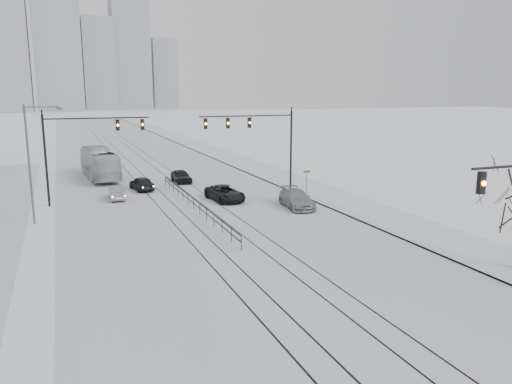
% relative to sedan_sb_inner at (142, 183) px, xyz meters
% --- Properties ---
extents(road, '(22.00, 260.00, 0.02)m').
position_rel_sedan_sb_inner_xyz_m(road, '(2.78, 19.75, -0.70)').
color(road, silver).
rests_on(road, ground).
extents(sidewalk_east, '(5.00, 260.00, 0.16)m').
position_rel_sedan_sb_inner_xyz_m(sidewalk_east, '(16.28, 19.75, -0.63)').
color(sidewalk_east, silver).
rests_on(sidewalk_east, ground).
extents(curb, '(0.10, 260.00, 0.12)m').
position_rel_sedan_sb_inner_xyz_m(curb, '(13.83, 19.75, -0.65)').
color(curb, gray).
rests_on(curb, ground).
extents(tram_rails, '(5.30, 180.00, 0.01)m').
position_rel_sedan_sb_inner_xyz_m(tram_rails, '(2.78, -0.25, -0.69)').
color(tram_rails, black).
rests_on(tram_rails, ground).
extents(skyline, '(96.00, 48.00, 72.00)m').
position_rel_sedan_sb_inner_xyz_m(skyline, '(7.80, 233.38, 29.93)').
color(skyline, '#969AA4').
rests_on(skyline, ground).
extents(traffic_mast_ne, '(9.60, 0.37, 8.00)m').
position_rel_sedan_sb_inner_xyz_m(traffic_mast_ne, '(10.93, -5.26, 5.05)').
color(traffic_mast_ne, black).
rests_on(traffic_mast_ne, ground).
extents(traffic_mast_nw, '(9.10, 0.37, 8.00)m').
position_rel_sedan_sb_inner_xyz_m(traffic_mast_nw, '(-5.74, -4.25, 4.86)').
color(traffic_mast_nw, black).
rests_on(traffic_mast_nw, ground).
extents(street_light_west, '(2.73, 0.25, 9.00)m').
position_rel_sedan_sb_inner_xyz_m(street_light_west, '(-9.42, -10.25, 4.50)').
color(street_light_west, '#595B60').
rests_on(street_light_west, ground).
extents(median_fence, '(0.06, 24.00, 1.00)m').
position_rel_sedan_sb_inner_xyz_m(median_fence, '(2.78, -10.25, -0.18)').
color(median_fence, black).
rests_on(median_fence, ground).
extents(street_sign, '(0.70, 0.06, 2.40)m').
position_rel_sedan_sb_inner_xyz_m(street_sign, '(14.58, -8.25, 0.89)').
color(street_sign, '#595B60').
rests_on(street_sign, ground).
extents(sedan_sb_inner, '(2.29, 4.38, 1.42)m').
position_rel_sedan_sb_inner_xyz_m(sedan_sb_inner, '(0.00, 0.00, 0.00)').
color(sedan_sb_inner, black).
rests_on(sedan_sb_inner, ground).
extents(sedan_sb_outer, '(1.31, 3.70, 1.22)m').
position_rel_sedan_sb_inner_xyz_m(sedan_sb_outer, '(-2.90, -3.66, -0.10)').
color(sedan_sb_outer, gray).
rests_on(sedan_sb_outer, ground).
extents(sedan_nb_front, '(2.97, 5.29, 1.40)m').
position_rel_sedan_sb_inner_xyz_m(sedan_nb_front, '(6.38, -7.82, -0.01)').
color(sedan_nb_front, black).
rests_on(sedan_nb_front, ground).
extents(sedan_nb_right, '(2.72, 5.42, 1.51)m').
position_rel_sedan_sb_inner_xyz_m(sedan_nb_right, '(11.31, -12.74, 0.04)').
color(sedan_nb_right, '#95989C').
rests_on(sedan_nb_right, ground).
extents(sedan_nb_far, '(1.85, 4.17, 1.39)m').
position_rel_sedan_sb_inner_xyz_m(sedan_nb_far, '(4.78, 2.99, -0.02)').
color(sedan_nb_far, black).
rests_on(sedan_nb_far, ground).
extents(box_truck, '(3.69, 12.41, 3.41)m').
position_rel_sedan_sb_inner_xyz_m(box_truck, '(-3.36, 9.24, 0.99)').
color(box_truck, '#B9BCBD').
rests_on(box_truck, ground).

